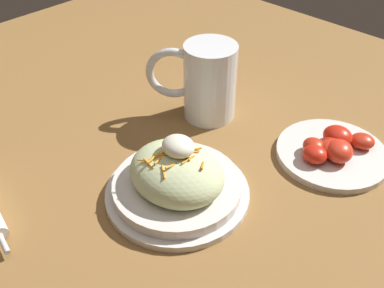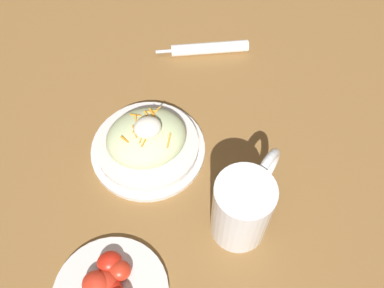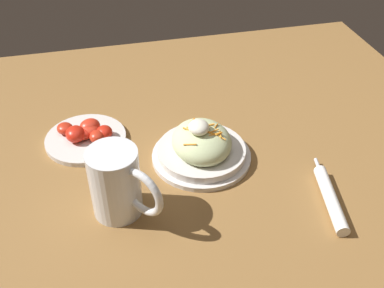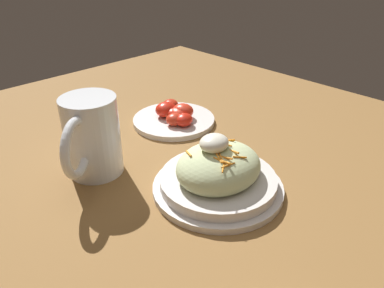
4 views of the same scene
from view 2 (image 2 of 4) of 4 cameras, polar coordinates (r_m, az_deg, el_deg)
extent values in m
plane|color=olive|center=(0.85, 1.51, -1.46)|extent=(1.43, 1.43, 0.00)
cylinder|color=silver|center=(0.86, -5.78, -0.69)|extent=(0.22, 0.22, 0.01)
cylinder|color=silver|center=(0.85, -5.87, -0.17)|extent=(0.20, 0.20, 0.02)
ellipsoid|color=beige|center=(0.82, -6.03, 0.87)|extent=(0.15, 0.13, 0.07)
cylinder|color=orange|center=(0.78, -6.65, 0.92)|extent=(0.02, 0.02, 0.01)
cylinder|color=orange|center=(0.82, -4.86, 4.30)|extent=(0.03, 0.02, 0.00)
cylinder|color=orange|center=(0.79, -8.83, 0.61)|extent=(0.01, 0.02, 0.01)
cylinder|color=orange|center=(0.78, -6.29, 0.31)|extent=(0.02, 0.02, 0.01)
cylinder|color=orange|center=(0.82, -5.46, 4.33)|extent=(0.03, 0.01, 0.00)
cylinder|color=orange|center=(0.81, -5.15, 3.45)|extent=(0.01, 0.02, 0.01)
cylinder|color=orange|center=(0.81, -7.38, 3.15)|extent=(0.01, 0.02, 0.01)
cylinder|color=orange|center=(0.79, -6.86, 1.57)|extent=(0.03, 0.01, 0.00)
cylinder|color=orange|center=(0.79, -3.07, 0.47)|extent=(0.02, 0.03, 0.01)
cylinder|color=orange|center=(0.79, -5.60, 1.71)|extent=(0.02, 0.01, 0.01)
cylinder|color=orange|center=(0.81, -5.16, 3.85)|extent=(0.01, 0.03, 0.00)
cylinder|color=orange|center=(0.79, -7.56, 1.62)|extent=(0.00, 0.03, 0.00)
cylinder|color=orange|center=(0.82, -7.44, 3.83)|extent=(0.02, 0.02, 0.01)
cylinder|color=orange|center=(0.81, -5.86, 3.68)|extent=(0.01, 0.02, 0.01)
cylinder|color=orange|center=(0.81, -5.45, 3.39)|extent=(0.02, 0.03, 0.01)
ellipsoid|color=white|center=(0.78, -5.89, 2.20)|extent=(0.05, 0.05, 0.03)
cylinder|color=white|center=(0.73, 6.54, -8.62)|extent=(0.10, 0.10, 0.15)
cylinder|color=orange|center=(0.76, 6.25, -9.77)|extent=(0.09, 0.09, 0.07)
cylinder|color=white|center=(0.72, 6.55, -8.57)|extent=(0.09, 0.09, 0.01)
torus|color=white|center=(0.74, 9.34, -4.07)|extent=(0.09, 0.08, 0.10)
cylinder|color=white|center=(1.02, 2.37, 12.51)|extent=(0.18, 0.06, 0.03)
cylinder|color=silver|center=(1.01, -3.76, 12.08)|extent=(0.04, 0.01, 0.01)
ellipsoid|color=red|center=(0.74, -11.53, -17.76)|extent=(0.06, 0.07, 0.03)
ellipsoid|color=red|center=(0.75, -9.58, -16.08)|extent=(0.05, 0.05, 0.03)
ellipsoid|color=red|center=(0.74, -12.45, -17.71)|extent=(0.06, 0.07, 0.03)
ellipsoid|color=red|center=(0.75, -10.83, -15.05)|extent=(0.04, 0.04, 0.03)
camera|label=1|loc=(0.89, -44.04, 30.01)|focal=42.08mm
camera|label=3|loc=(0.86, 67.05, 25.61)|focal=42.89mm
camera|label=4|loc=(0.98, 14.24, 35.58)|focal=34.84mm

